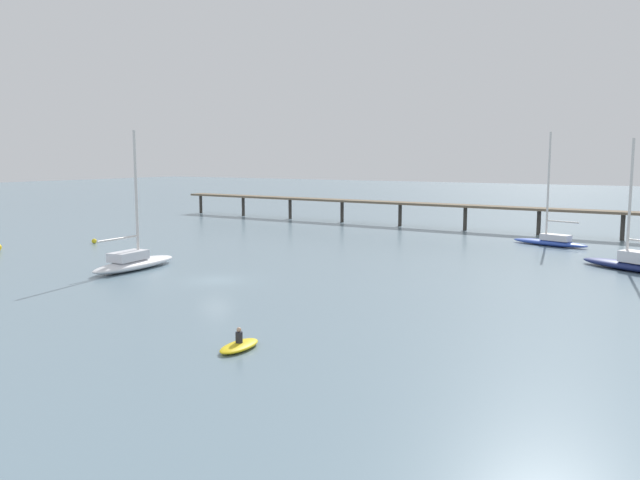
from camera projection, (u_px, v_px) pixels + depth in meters
ground_plane at (216, 281)px, 50.64m from camera, size 400.00×400.00×0.00m
pier at (561, 205)px, 78.38m from camera, size 87.96×6.37×6.63m
sailboat_navy at (633, 262)px, 54.97m from camera, size 9.36×6.33×11.19m
sailboat_white at (134, 261)px, 55.47m from camera, size 3.32×9.62×11.85m
sailboat_blue at (551, 239)px, 70.45m from camera, size 8.75×4.11×12.28m
dinghy_yellow at (239, 345)px, 32.49m from camera, size 1.49×2.93×1.14m
mooring_buoy_outer at (94, 241)px, 72.21m from camera, size 0.55×0.55×0.55m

